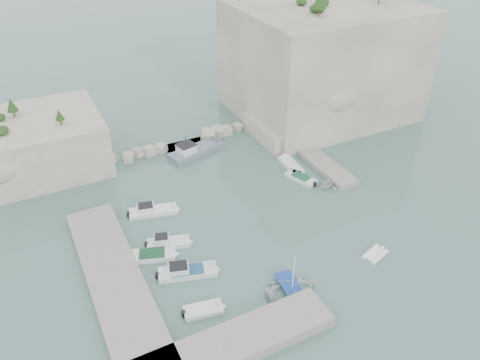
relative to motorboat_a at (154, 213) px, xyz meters
name	(u,v)px	position (x,y,z in m)	size (l,w,h in m)	color
ground	(264,229)	(10.18, -8.35, 0.00)	(400.00, 400.00, 0.00)	#4C726A
cliff_east	(322,60)	(33.18, 14.65, 8.50)	(26.00, 22.00, 17.00)	beige
cliff_terrace	(281,128)	(23.18, 9.65, 1.25)	(8.00, 10.00, 2.50)	beige
outcrop_west	(40,143)	(-9.82, 16.65, 3.50)	(16.00, 14.00, 7.00)	beige
quay_west	(116,281)	(-6.82, -9.35, 0.55)	(5.00, 24.00, 1.10)	#9E9689
quay_south	(233,344)	(0.18, -20.85, 0.55)	(18.00, 4.00, 1.10)	#9E9689
ledge_east	(314,157)	(23.68, 1.65, 0.40)	(3.00, 16.00, 0.80)	#9E9689
breakwater	(184,140)	(9.18, 13.65, 0.70)	(28.00, 3.00, 1.40)	beige
motorboat_a	(154,213)	(0.00, 0.00, 0.00)	(6.09, 1.81, 1.40)	white
motorboat_b	(169,245)	(-0.31, -6.08, 0.00)	(4.97, 1.63, 1.40)	silver
motorboat_c	(153,257)	(-2.45, -7.14, 0.00)	(5.20, 1.89, 0.70)	white
motorboat_d	(188,274)	(-0.06, -11.05, 0.00)	(6.36, 1.89, 1.40)	silver
motorboat_e	(203,312)	(-0.56, -16.17, 0.00)	(3.88, 1.59, 0.70)	silver
rowboat	(292,292)	(7.96, -17.74, 0.00)	(3.68, 5.15, 1.07)	white
inflatable_dinghy	(375,256)	(18.36, -17.39, 0.00)	(2.96, 1.43, 0.44)	white
tender_east_a	(328,187)	(21.44, -4.75, 0.00)	(2.45, 2.84, 1.50)	white
tender_east_b	(301,180)	(19.23, -1.90, 0.00)	(4.64, 1.58, 0.70)	white
tender_east_c	(290,166)	(19.79, 1.50, 0.00)	(5.20, 1.68, 0.70)	white
tender_east_d	(282,146)	(21.63, 6.80, 0.00)	(1.59, 4.22, 1.63)	silver
work_boat	(196,154)	(9.69, 10.48, 0.00)	(8.75, 2.59, 2.20)	slate
rowboat_mast	(294,272)	(7.96, -17.74, 2.63)	(0.10, 0.10, 4.20)	white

